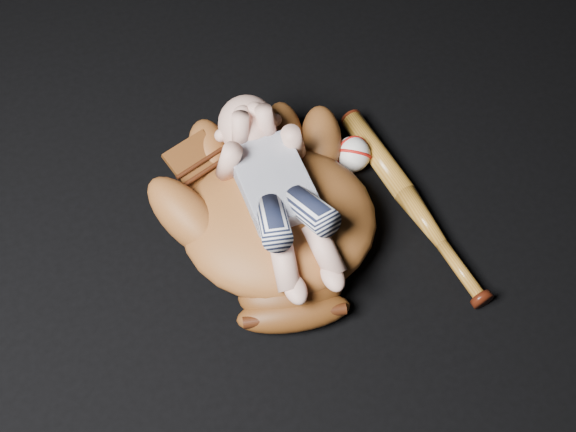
% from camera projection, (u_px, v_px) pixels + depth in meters
% --- Properties ---
extents(baseball_glove, '(0.52, 0.57, 0.15)m').
position_uv_depth(baseball_glove, '(279.00, 215.00, 1.26)').
color(baseball_glove, brown).
rests_on(baseball_glove, ground).
extents(newborn_baby, '(0.19, 0.41, 0.16)m').
position_uv_depth(newborn_baby, '(280.00, 193.00, 1.22)').
color(newborn_baby, '#D59D89').
rests_on(newborn_baby, baseball_glove).
extents(baseball_bat, '(0.09, 0.47, 0.04)m').
position_uv_depth(baseball_bat, '(412.00, 204.00, 1.34)').
color(baseball_bat, '#98611D').
rests_on(baseball_bat, ground).
extents(baseball, '(0.08, 0.08, 0.07)m').
position_uv_depth(baseball, '(353.00, 154.00, 1.39)').
color(baseball, white).
rests_on(baseball, ground).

